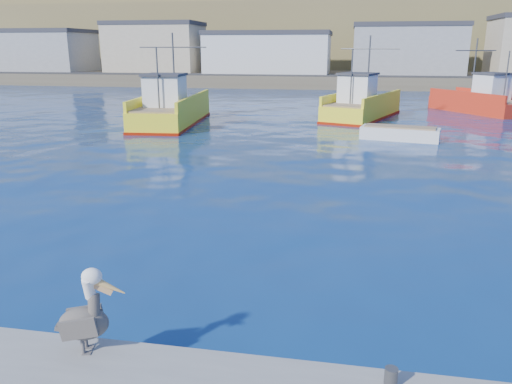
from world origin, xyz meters
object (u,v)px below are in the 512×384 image
trawler_yellow_a (171,110)px  trawler_yellow_b (361,106)px  boat_orange (481,100)px  skiff_mid (400,134)px  pelican (86,316)px

trawler_yellow_a → trawler_yellow_b: size_ratio=1.05×
boat_orange → skiff_mid: boat_orange is taller
boat_orange → skiff_mid: 16.65m
trawler_yellow_a → pelican: 29.14m
boat_orange → skiff_mid: bearing=-118.4°
skiff_mid → pelican: pelican is taller
boat_orange → pelican: size_ratio=5.98×
boat_orange → trawler_yellow_a: bearing=-155.0°
pelican → boat_orange: bearing=68.8°
trawler_yellow_b → boat_orange: size_ratio=1.17×
trawler_yellow_a → pelican: size_ratio=7.40×
trawler_yellow_a → pelican: trawler_yellow_a is taller
trawler_yellow_b → skiff_mid: 9.56m
skiff_mid → pelican: size_ratio=3.22×
trawler_yellow_b → pelican: (-5.04, -33.53, 0.17)m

